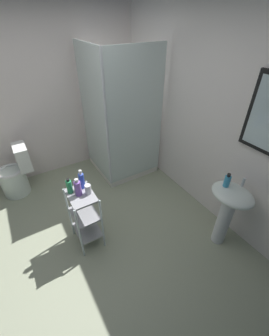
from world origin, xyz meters
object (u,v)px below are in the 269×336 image
Objects in this scene: pedestal_sink at (229,206)px; storage_cart at (85,215)px; shower_stall at (120,147)px; body_wash_bottle_green at (69,186)px; rinse_cup at (88,189)px; hand_soap_bottle at (227,181)px; toilet at (16,175)px; shampoo_bottle_blue at (82,180)px; conditioner_bottle_purple at (78,188)px.

pedestal_sink is 1.09× the size of storage_cart.
body_wash_bottle_green is (0.99, -1.10, 0.36)m from shower_stall.
rinse_cup reaches higher than storage_cart.
pedestal_sink is at bearing 16.99° from hand_soap_bottle.
rinse_cup is at bearing -40.55° from shower_stall.
pedestal_sink is 0.31m from hand_soap_bottle.
storage_cart is at bearing 40.10° from body_wash_bottle_green.
pedestal_sink is at bearing 9.84° from shower_stall.
shower_stall is 1.62m from toilet.
shower_stall reaches higher than rinse_cup.
rinse_cup reaches higher than toilet.
shower_stall is 1.49m from storage_cart.
shampoo_bottle_blue is (1.29, 0.62, 0.52)m from toilet.
shampoo_bottle_blue is at bearing -44.42° from shower_stall.
hand_soap_bottle is 0.89× the size of body_wash_bottle_green.
shower_stall reaches higher than conditioner_bottle_purple.
rinse_cup reaches higher than pedestal_sink.
storage_cart is at bearing -43.42° from shower_stall.
pedestal_sink is at bearing 57.75° from rinse_cup.
toilet is 3.72× the size of conditioner_bottle_purple.
toilet is 1.52m from shampoo_bottle_blue.
pedestal_sink is at bearing 40.94° from toilet.
hand_soap_bottle and shampoo_bottle_blue have the same top height.
conditioner_bottle_purple is (-0.01, -0.01, 0.39)m from storage_cart.
rinse_cup is at bearing 54.37° from body_wash_bottle_green.
hand_soap_bottle is 1.53m from conditioner_bottle_purple.
shampoo_bottle_blue is at bearing 25.92° from toilet.
shampoo_bottle_blue is (-0.09, 0.08, 0.01)m from conditioner_bottle_purple.
body_wash_bottle_green is at bearing -86.99° from shampoo_bottle_blue.
rinse_cup is (0.02, 0.08, 0.36)m from storage_cart.
shower_stall is 8.78× the size of shampoo_bottle_blue.
body_wash_bottle_green is 0.14m from shampoo_bottle_blue.
conditioner_bottle_purple is (0.08, 0.06, 0.01)m from body_wash_bottle_green.
shower_stall reaches higher than storage_cart.
storage_cart is 1.58m from hand_soap_bottle.
body_wash_bottle_green is 0.87× the size of conditioner_bottle_purple.
toilet is 1.50m from storage_cart.
hand_soap_bottle reaches higher than toilet.
pedestal_sink is 1.72m from body_wash_bottle_green.
storage_cart is 6.86× the size of rinse_cup.
body_wash_bottle_green is at bearing -122.64° from pedestal_sink.
conditioner_bottle_purple reaches higher than pedestal_sink.
body_wash_bottle_green is at bearing -125.63° from rinse_cup.
storage_cart is 0.42m from shampoo_bottle_blue.
toilet is at bearing -138.31° from hand_soap_bottle.
hand_soap_bottle reaches higher than storage_cart.
shampoo_bottle_blue is (0.98, -0.96, 0.37)m from shower_stall.
hand_soap_bottle reaches higher than body_wash_bottle_green.
shower_stall reaches higher than pedestal_sink.
hand_soap_bottle is 0.78× the size of conditioner_bottle_purple.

